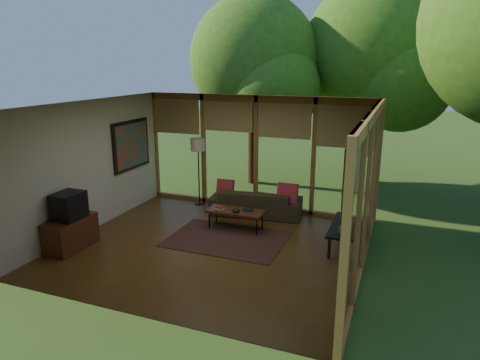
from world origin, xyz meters
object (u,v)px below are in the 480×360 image
at_px(side_console, 348,227).
at_px(coffee_table, 236,212).
at_px(television, 69,206).
at_px(floor_lamp, 198,148).
at_px(sofa, 256,202).
at_px(media_cabinet, 71,233).

bearing_deg(side_console, coffee_table, 177.86).
height_order(television, coffee_table, television).
xyz_separation_m(coffee_table, side_console, (2.31, -0.09, 0.02)).
distance_m(floor_lamp, coffee_table, 2.21).
xyz_separation_m(sofa, media_cabinet, (-2.66, -3.03, -0.00)).
height_order(television, floor_lamp, floor_lamp).
bearing_deg(coffee_table, floor_lamp, 139.38).
xyz_separation_m(floor_lamp, coffee_table, (1.49, -1.28, -1.01)).
bearing_deg(television, media_cabinet, 180.00).
height_order(sofa, television, television).
height_order(media_cabinet, side_console, media_cabinet).
distance_m(media_cabinet, floor_lamp, 3.63).
distance_m(sofa, coffee_table, 1.03).
height_order(media_cabinet, floor_lamp, floor_lamp).
distance_m(television, side_console, 5.24).
distance_m(television, floor_lamp, 3.49).
bearing_deg(sofa, television, 41.76).
height_order(floor_lamp, side_console, floor_lamp).
relative_size(television, side_console, 0.39).
relative_size(coffee_table, side_console, 0.86).
distance_m(sofa, floor_lamp, 1.95).
bearing_deg(television, coffee_table, 38.37).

